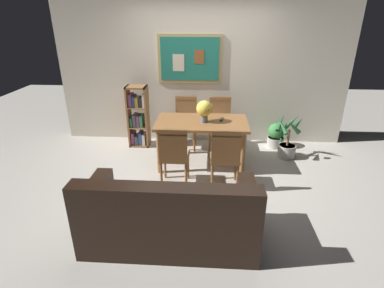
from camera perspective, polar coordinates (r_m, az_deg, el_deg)
name	(u,v)px	position (r m, az deg, el deg)	size (l,w,h in m)	color
ground_plane	(197,179)	(4.52, 1.00, -6.64)	(12.00, 12.00, 0.00)	#B7B2A8
wall_back_with_painting	(202,71)	(5.58, 1.85, 13.56)	(5.20, 0.14, 2.60)	beige
dining_table	(202,128)	(4.70, 1.83, 3.13)	(1.41, 0.82, 0.74)	brown
dining_chair_near_left	(174,153)	(4.09, -3.43, -1.63)	(0.40, 0.41, 0.91)	brown
dining_chair_far_right	(220,119)	(5.42, 5.27, 4.79)	(0.40, 0.41, 0.91)	brown
dining_chair_near_right	(225,154)	(4.07, 6.33, -1.89)	(0.40, 0.41, 0.91)	brown
dining_chair_far_left	(186,118)	(5.44, -1.19, 4.95)	(0.40, 0.41, 0.91)	brown
leather_couch	(170,217)	(3.25, -4.21, -13.62)	(1.80, 0.84, 0.84)	black
bookshelf	(138,118)	(5.55, -10.10, 4.91)	(0.36, 0.28, 1.11)	brown
potted_ivy	(276,136)	(5.70, 15.55, 1.55)	(0.30, 0.32, 0.53)	#B2ADA3
potted_palm	(287,142)	(5.31, 17.56, 0.37)	(0.45, 0.46, 0.77)	#B2ADA3
flower_vase	(204,109)	(4.57, 2.36, 6.55)	(0.25, 0.24, 0.33)	slate
tv_remote	(221,119)	(4.75, 5.57, 4.69)	(0.06, 0.16, 0.02)	black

